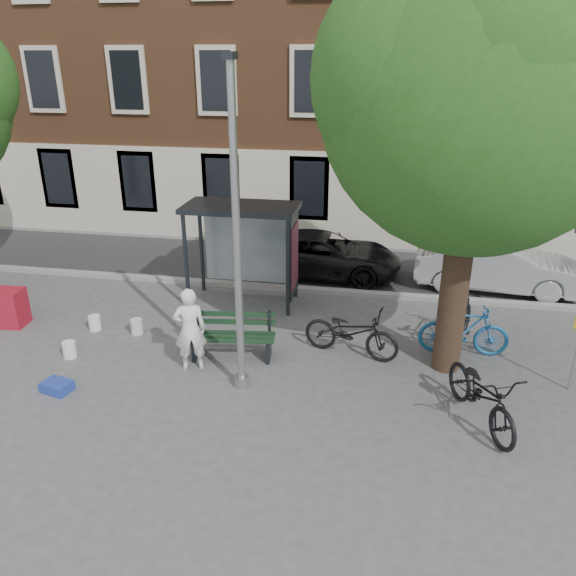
% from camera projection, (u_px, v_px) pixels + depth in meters
% --- Properties ---
extents(ground, '(90.00, 90.00, 0.00)m').
position_uv_depth(ground, '(242.00, 386.00, 11.08)').
color(ground, '#4C4C4F').
rests_on(ground, ground).
extents(road, '(40.00, 4.00, 0.01)m').
position_uv_depth(road, '(299.00, 265.00, 17.44)').
color(road, '#28282B').
rests_on(road, ground).
extents(curb_near, '(40.00, 0.25, 0.12)m').
position_uv_depth(curb_near, '(288.00, 288.00, 15.60)').
color(curb_near, gray).
rests_on(curb_near, ground).
extents(curb_far, '(40.00, 0.25, 0.12)m').
position_uv_depth(curb_far, '(309.00, 244.00, 19.23)').
color(curb_far, gray).
rests_on(curb_far, ground).
extents(building_row, '(30.00, 8.00, 14.00)m').
position_uv_depth(building_row, '(328.00, 27.00, 20.20)').
color(building_row, brown).
rests_on(building_row, ground).
extents(lamppost, '(0.28, 0.35, 6.11)m').
position_uv_depth(lamppost, '(237.00, 253.00, 10.01)').
color(lamppost, '#9EA0A3').
rests_on(lamppost, ground).
extents(tree_right, '(5.76, 5.60, 8.20)m').
position_uv_depth(tree_right, '(481.00, 83.00, 9.52)').
color(tree_right, black).
rests_on(tree_right, ground).
extents(bus_shelter, '(2.85, 1.45, 2.62)m').
position_uv_depth(bus_shelter, '(258.00, 232.00, 14.17)').
color(bus_shelter, '#1E2328').
rests_on(bus_shelter, ground).
extents(painter, '(0.76, 0.63, 1.80)m').
position_uv_depth(painter, '(190.00, 329.00, 11.40)').
color(painter, white).
rests_on(painter, ground).
extents(bench, '(1.89, 0.82, 0.94)m').
position_uv_depth(bench, '(232.00, 338.00, 12.06)').
color(bench, '#1E2328').
rests_on(bench, ground).
extents(bike_a, '(2.22, 1.23, 1.11)m').
position_uv_depth(bike_a, '(351.00, 332.00, 12.05)').
color(bike_a, black).
rests_on(bike_a, ground).
extents(bike_b, '(1.92, 0.57, 1.15)m').
position_uv_depth(bike_b, '(464.00, 330.00, 12.08)').
color(bike_b, '#1B5B98').
rests_on(bike_b, ground).
extents(bike_c, '(1.56, 2.35, 1.17)m').
position_uv_depth(bike_c, '(482.00, 394.00, 9.80)').
color(bike_c, black).
rests_on(bike_c, ground).
extents(bike_d, '(1.19, 2.07, 1.20)m').
position_uv_depth(bike_d, '(461.00, 322.00, 12.41)').
color(bike_d, black).
rests_on(bike_d, ground).
extents(car_dark, '(4.61, 2.27, 1.26)m').
position_uv_depth(car_dark, '(323.00, 254.00, 16.52)').
color(car_dark, black).
rests_on(car_dark, ground).
extents(car_silver, '(4.52, 1.93, 1.45)m').
position_uv_depth(car_silver, '(497.00, 265.00, 15.40)').
color(car_silver, '#A3A6AB').
rests_on(car_silver, ground).
extents(red_stand, '(0.95, 0.67, 0.90)m').
position_uv_depth(red_stand, '(5.00, 307.00, 13.47)').
color(red_stand, maroon).
rests_on(red_stand, ground).
extents(blue_crate, '(0.63, 0.52, 0.20)m').
position_uv_depth(blue_crate, '(57.00, 386.00, 10.90)').
color(blue_crate, '#223A9C').
rests_on(blue_crate, ground).
extents(bucket_a, '(0.36, 0.36, 0.36)m').
position_uv_depth(bucket_a, '(69.00, 350.00, 12.10)').
color(bucket_a, white).
rests_on(bucket_a, ground).
extents(bucket_b, '(0.35, 0.35, 0.36)m').
position_uv_depth(bucket_b, '(137.00, 327.00, 13.12)').
color(bucket_b, silver).
rests_on(bucket_b, ground).
extents(bucket_c, '(0.33, 0.33, 0.36)m').
position_uv_depth(bucket_c, '(95.00, 323.00, 13.31)').
color(bucket_c, white).
rests_on(bucket_c, ground).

